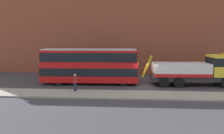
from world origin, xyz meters
The scene contains 6 objects.
ground_plane centered at (0.00, 0.00, 0.00)m, with size 120.00×120.00×0.00m, color #38383D.
near_kerb centered at (0.00, -4.20, 0.07)m, with size 60.00×2.80×0.15m, color gray.
building_facade centered at (0.00, 8.42, 8.07)m, with size 60.00×1.50×16.00m.
recovery_tow_truck centered at (5.75, 0.56, 1.76)m, with size 10.18×2.91×3.67m.
double_decker_bus centered at (-6.27, 0.54, 2.23)m, with size 11.11×2.88×4.06m.
pedestrian_onlooker centered at (-7.02, -3.47, 0.99)m, with size 0.42×0.48×1.71m.
Camera 1 is at (-2.04, -23.27, 5.35)m, focal length 33.82 mm.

